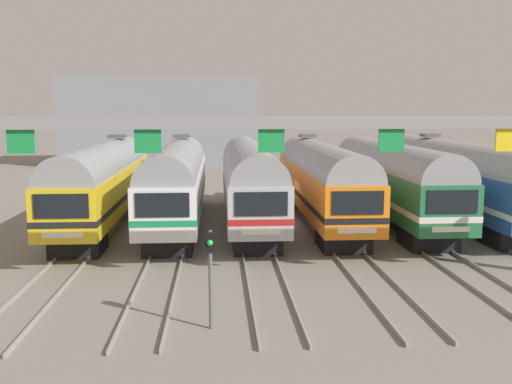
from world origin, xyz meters
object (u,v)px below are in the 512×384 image
Objects in this scene: commuter_train_stainless at (249,179)px; commuter_train_green at (391,178)px; commuter_train_yellow at (103,180)px; yard_signal_mast at (210,261)px; commuter_train_orange at (321,178)px; catenary_gantry at (332,148)px; commuter_train_white at (177,179)px; commuter_train_blue at (460,177)px.

commuter_train_stainless is 8.37m from commuter_train_green.
yard_signal_mast is at bearing -68.75° from commuter_train_yellow.
catenary_gantry is (-2.09, -13.50, 2.67)m from commuter_train_orange.
catenary_gantry is at bearing -114.96° from commuter_train_green.
commuter_train_stainless is at bearing -0.06° from commuter_train_white.
commuter_train_white is 0.69× the size of catenary_gantry.
commuter_train_orange is (4.19, 0.00, 0.00)m from commuter_train_stainless.
commuter_train_blue is at bearing 52.21° from catenary_gantry.
commuter_train_white is 16.75m from commuter_train_blue.
commuter_train_yellow reaches higher than yard_signal_mast.
commuter_train_blue is at bearing 47.78° from yard_signal_mast.
commuter_train_yellow is 1.00× the size of commuter_train_green.
commuter_train_green is 4.19m from commuter_train_blue.
commuter_train_stainless is 16.29m from yard_signal_mast.
commuter_train_blue is at bearing 0.00° from commuter_train_white.
commuter_train_green is at bearing -0.02° from commuter_train_white.
yard_signal_mast is (-2.09, -16.15, -0.53)m from commuter_train_stainless.
commuter_train_yellow is at bearing 179.99° from commuter_train_green.
commuter_train_yellow is 5.85× the size of yard_signal_mast.
commuter_train_stainless is 1.00× the size of commuter_train_orange.
commuter_train_white and commuter_train_blue have the same top height.
yard_signal_mast is at bearing -82.61° from commuter_train_white.
catenary_gantry is (10.47, -13.50, 2.67)m from commuter_train_yellow.
commuter_train_orange is at bearing 81.18° from catenary_gantry.
commuter_train_orange is 1.00× the size of commuter_train_green.
commuter_train_orange is at bearing 0.06° from commuter_train_stainless.
commuter_train_yellow is 0.69× the size of catenary_gantry.
commuter_train_stainless is at bearing 82.61° from yard_signal_mast.
commuter_train_blue is (4.19, 0.00, 0.00)m from commuter_train_green.
commuter_train_orange is (8.37, 0.00, 0.00)m from commuter_train_white.
commuter_train_yellow and commuter_train_white have the same top height.
commuter_train_orange is 13.92m from catenary_gantry.
catenary_gantry is at bearing -127.79° from commuter_train_blue.
commuter_train_green is 5.85× the size of yard_signal_mast.
commuter_train_stainless is 4.19m from commuter_train_orange.
catenary_gantry is (-10.47, -13.50, 2.67)m from commuter_train_blue.
catenary_gantry is at bearing -65.05° from commuter_train_white.
commuter_train_yellow is at bearing 180.00° from commuter_train_blue.
commuter_train_blue is (16.75, 0.00, 0.00)m from commuter_train_white.
commuter_train_orange reaches higher than commuter_train_green.
catenary_gantry is at bearing -81.18° from commuter_train_stainless.
commuter_train_yellow is 16.75m from commuter_train_green.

